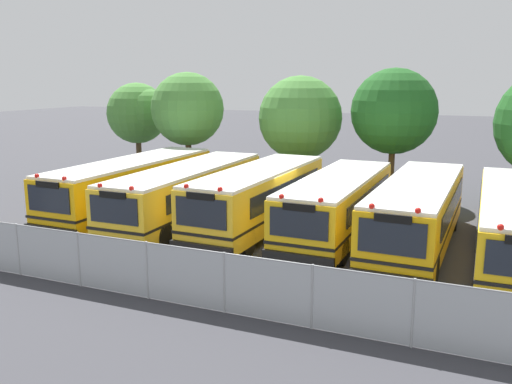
% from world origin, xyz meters
% --- Properties ---
extents(ground_plane, '(160.00, 160.00, 0.00)m').
position_xyz_m(ground_plane, '(0.00, 0.00, 0.00)').
color(ground_plane, '#38383D').
extents(school_bus_0, '(2.62, 10.66, 2.68)m').
position_xyz_m(school_bus_0, '(-8.04, 0.13, 1.41)').
color(school_bus_0, '#EAA80C').
rests_on(school_bus_0, ground_plane).
extents(school_bus_1, '(2.59, 10.62, 2.62)m').
position_xyz_m(school_bus_1, '(-4.89, -0.20, 1.38)').
color(school_bus_1, yellow).
rests_on(school_bus_1, ground_plane).
extents(school_bus_2, '(2.68, 9.71, 2.72)m').
position_xyz_m(school_bus_2, '(-1.58, -0.06, 1.43)').
color(school_bus_2, yellow).
rests_on(school_bus_2, ground_plane).
extents(school_bus_3, '(2.55, 9.63, 2.59)m').
position_xyz_m(school_bus_3, '(1.72, 0.22, 1.36)').
color(school_bus_3, yellow).
rests_on(school_bus_3, ground_plane).
extents(school_bus_4, '(2.63, 10.30, 2.69)m').
position_xyz_m(school_bus_4, '(4.83, -0.13, 1.42)').
color(school_bus_4, '#EAA80C').
rests_on(school_bus_4, ground_plane).
extents(tree_0, '(4.20, 3.88, 6.00)m').
position_xyz_m(tree_0, '(-13.72, 9.01, 4.08)').
color(tree_0, '#4C3823').
rests_on(tree_0, ground_plane).
extents(tree_1, '(4.32, 4.25, 6.63)m').
position_xyz_m(tree_1, '(-9.44, 7.42, 4.52)').
color(tree_1, '#4C3823').
rests_on(tree_1, ground_plane).
extents(tree_2, '(4.68, 4.68, 6.43)m').
position_xyz_m(tree_2, '(-2.80, 8.70, 4.16)').
color(tree_2, '#4C3823').
rests_on(tree_2, ground_plane).
extents(tree_3, '(4.44, 4.44, 6.81)m').
position_xyz_m(tree_3, '(2.26, 8.61, 4.70)').
color(tree_3, '#4C3823').
rests_on(tree_3, ground_plane).
extents(chainlink_fence, '(22.26, 0.07, 1.72)m').
position_xyz_m(chainlink_fence, '(-0.41, -8.09, 0.89)').
color(chainlink_fence, '#9EA0A3').
rests_on(chainlink_fence, ground_plane).
extents(traffic_cone, '(0.53, 0.53, 0.69)m').
position_xyz_m(traffic_cone, '(-1.53, -6.51, 0.35)').
color(traffic_cone, '#EA5914').
rests_on(traffic_cone, ground_plane).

